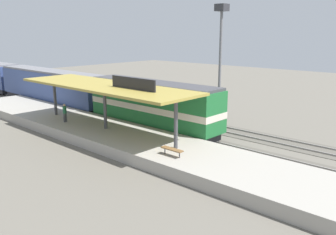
{
  "coord_description": "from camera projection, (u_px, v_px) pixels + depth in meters",
  "views": [
    {
      "loc": [
        -23.14,
        -24.13,
        9.01
      ],
      "look_at": [
        -1.38,
        -4.32,
        2.0
      ],
      "focal_mm": 38.5,
      "sensor_mm": 36.0,
      "label": 1
    }
  ],
  "objects": [
    {
      "name": "locomotive",
      "position": [
        152.0,
        105.0,
        33.24
      ],
      "size": [
        2.93,
        14.43,
        4.44
      ],
      "color": "#28282D",
      "rests_on": "track_near"
    },
    {
      "name": "platform",
      "position": [
        106.0,
        133.0,
        31.12
      ],
      "size": [
        6.0,
        44.0,
        0.9
      ],
      "primitive_type": "cube",
      "color": "#9E998E",
      "rests_on": "ground"
    },
    {
      "name": "platform_bench",
      "position": [
        172.0,
        149.0,
        24.08
      ],
      "size": [
        0.44,
        1.7,
        0.5
      ],
      "color": "#333338",
      "rests_on": "platform"
    },
    {
      "name": "ground_plane",
      "position": [
        159.0,
        124.0,
        35.97
      ],
      "size": [
        120.0,
        120.0,
        0.0
      ],
      "primitive_type": "plane",
      "color": "#666056"
    },
    {
      "name": "person_waiting",
      "position": [
        65.0,
        112.0,
        33.04
      ],
      "size": [
        0.34,
        0.34,
        1.71
      ],
      "color": "#4C4C51",
      "rests_on": "platform"
    },
    {
      "name": "passenger_carriage_front",
      "position": [
        50.0,
        87.0,
        45.05
      ],
      "size": [
        2.9,
        20.0,
        4.24
      ],
      "color": "#28282D",
      "rests_on": "track_near"
    },
    {
      "name": "station_canopy",
      "position": [
        105.0,
        87.0,
        30.11
      ],
      "size": [
        5.2,
        18.0,
        4.7
      ],
      "color": "#47474C",
      "rests_on": "platform"
    },
    {
      "name": "light_mast",
      "position": [
        221.0,
        38.0,
        36.13
      ],
      "size": [
        1.1,
        1.1,
        11.7
      ],
      "color": "slate",
      "rests_on": "ground"
    },
    {
      "name": "track_far",
      "position": [
        176.0,
        120.0,
        37.83
      ],
      "size": [
        3.2,
        110.0,
        0.16
      ],
      "color": "#565249",
      "rests_on": "ground"
    },
    {
      "name": "track_near",
      "position": [
        144.0,
        128.0,
        34.53
      ],
      "size": [
        3.2,
        110.0,
        0.16
      ],
      "color": "#565249",
      "rests_on": "ground"
    },
    {
      "name": "freight_car",
      "position": [
        150.0,
        97.0,
        39.93
      ],
      "size": [
        2.8,
        12.0,
        3.54
      ],
      "color": "#28282D",
      "rests_on": "track_far"
    }
  ]
}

